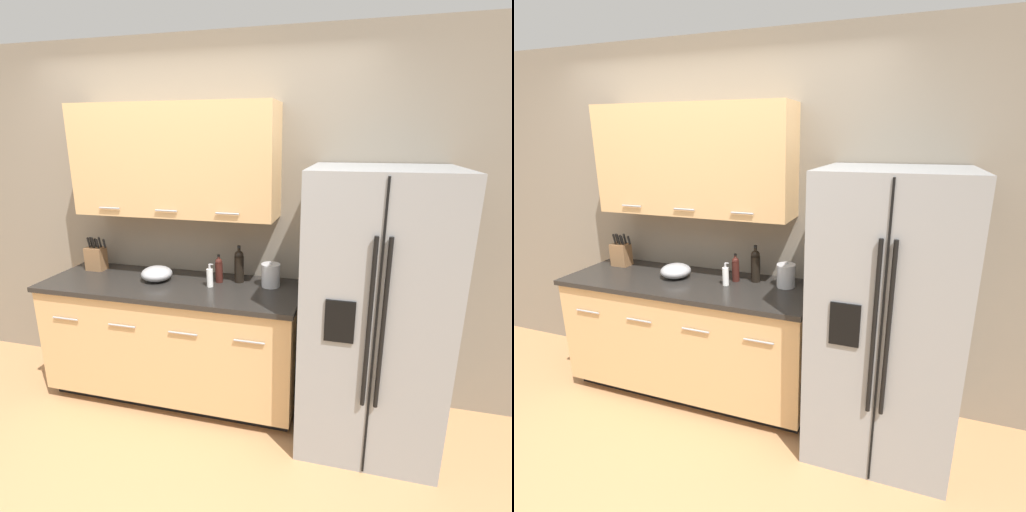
# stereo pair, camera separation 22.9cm
# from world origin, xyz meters

# --- Properties ---
(ground_plane) EXTENTS (14.00, 14.00, 0.00)m
(ground_plane) POSITION_xyz_m (0.00, 0.00, 0.00)
(ground_plane) COLOR #B27F51
(wall_back) EXTENTS (10.00, 0.39, 2.60)m
(wall_back) POSITION_xyz_m (-0.02, 1.33, 1.40)
(wall_back) COLOR gray
(wall_back) RESTS_ON ground_plane
(counter_unit) EXTENTS (1.88, 0.64, 0.91)m
(counter_unit) POSITION_xyz_m (-0.10, 1.02, 0.46)
(counter_unit) COLOR black
(counter_unit) RESTS_ON ground_plane
(refrigerator) EXTENTS (0.83, 0.80, 1.75)m
(refrigerator) POSITION_xyz_m (1.30, 0.95, 0.88)
(refrigerator) COLOR gray
(refrigerator) RESTS_ON ground_plane
(knife_block) EXTENTS (0.16, 0.10, 0.27)m
(knife_block) POSITION_xyz_m (-0.81, 1.16, 1.00)
(knife_block) COLOR olive
(knife_block) RESTS_ON counter_unit
(wine_bottle) EXTENTS (0.07, 0.07, 0.27)m
(wine_bottle) POSITION_xyz_m (0.37, 1.17, 1.03)
(wine_bottle) COLOR black
(wine_bottle) RESTS_ON counter_unit
(soap_dispenser) EXTENTS (0.05, 0.04, 0.17)m
(soap_dispenser) POSITION_xyz_m (0.19, 1.03, 0.97)
(soap_dispenser) COLOR white
(soap_dispenser) RESTS_ON counter_unit
(oil_bottle) EXTENTS (0.05, 0.05, 0.21)m
(oil_bottle) POSITION_xyz_m (0.23, 1.13, 1.00)
(oil_bottle) COLOR #3D1914
(oil_bottle) RESTS_ON counter_unit
(steel_canister) EXTENTS (0.13, 0.13, 0.18)m
(steel_canister) POSITION_xyz_m (0.60, 1.14, 0.99)
(steel_canister) COLOR #B7B7BA
(steel_canister) RESTS_ON counter_unit
(mixing_bowl) EXTENTS (0.22, 0.22, 0.11)m
(mixing_bowl) POSITION_xyz_m (-0.23, 1.05, 0.96)
(mixing_bowl) COLOR #A3A3A5
(mixing_bowl) RESTS_ON counter_unit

